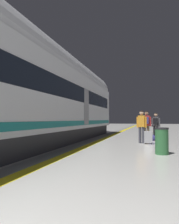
% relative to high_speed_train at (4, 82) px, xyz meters
% --- Properties ---
extents(safety_line_strip, '(0.36, 80.00, 0.01)m').
position_rel_high_speed_train_xyz_m(safety_line_strip, '(2.21, 3.17, -2.50)').
color(safety_line_strip, yellow).
rests_on(safety_line_strip, ground).
extents(tactile_edge_band, '(0.72, 80.00, 0.01)m').
position_rel_high_speed_train_xyz_m(tactile_edge_band, '(1.83, 3.17, -2.50)').
color(tactile_edge_band, slate).
rests_on(tactile_edge_band, ground).
extents(high_speed_train, '(2.94, 28.67, 4.97)m').
position_rel_high_speed_train_xyz_m(high_speed_train, '(0.00, 0.00, 0.00)').
color(high_speed_train, '#38383D').
rests_on(high_speed_train, ground).
extents(passenger_near, '(0.50, 0.26, 1.63)m').
position_rel_high_speed_train_xyz_m(passenger_near, '(4.53, 4.67, -1.56)').
color(passenger_near, '#383842').
rests_on(passenger_near, ground).
extents(suitcase_near, '(0.39, 0.25, 0.62)m').
position_rel_high_speed_train_xyz_m(suitcase_near, '(4.85, 4.39, -2.17)').
color(suitcase_near, '#9E9EA3').
rests_on(suitcase_near, ground).
extents(passenger_mid, '(0.52, 0.33, 1.66)m').
position_rel_high_speed_train_xyz_m(passenger_mid, '(4.74, 6.46, -1.52)').
color(passenger_mid, brown).
rests_on(passenger_mid, ground).
extents(duffel_bag_mid, '(0.44, 0.26, 0.36)m').
position_rel_high_speed_train_xyz_m(duffel_bag_mid, '(5.06, 6.21, -2.35)').
color(duffel_bag_mid, navy).
rests_on(duffel_bag_mid, ground).
extents(passenger_far, '(0.48, 0.35, 1.57)m').
position_rel_high_speed_train_xyz_m(passenger_far, '(5.26, 6.80, -1.57)').
color(passenger_far, black).
rests_on(passenger_far, ground).
extents(suitcase_far, '(0.44, 0.36, 0.61)m').
position_rel_high_speed_train_xyz_m(suitcase_far, '(5.58, 6.71, -2.17)').
color(suitcase_far, black).
rests_on(suitcase_far, ground).
extents(waste_bin, '(0.46, 0.46, 0.91)m').
position_rel_high_speed_train_xyz_m(waste_bin, '(5.32, 1.27, -2.04)').
color(waste_bin, '#2D6638').
rests_on(waste_bin, ground).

